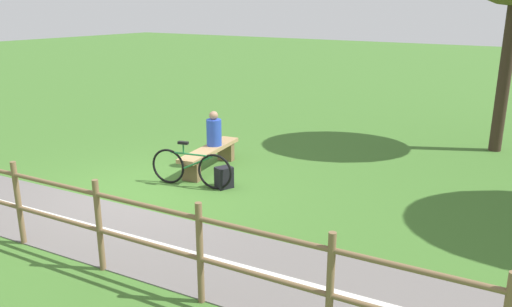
{
  "coord_description": "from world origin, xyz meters",
  "views": [
    {
      "loc": [
        6.21,
        6.48,
        3.35
      ],
      "look_at": [
        -1.22,
        1.62,
        0.72
      ],
      "focal_mm": 35.43,
      "sensor_mm": 36.0,
      "label": 1
    }
  ],
  "objects_px": {
    "person_seated": "(214,131)",
    "backpack": "(224,177)",
    "bench": "(210,154)",
    "bicycle": "(191,168)"
  },
  "relations": [
    {
      "from": "person_seated",
      "to": "bicycle",
      "type": "relative_size",
      "value": 0.45
    },
    {
      "from": "person_seated",
      "to": "backpack",
      "type": "height_order",
      "value": "person_seated"
    },
    {
      "from": "bench",
      "to": "person_seated",
      "type": "bearing_deg",
      "value": 180.0
    },
    {
      "from": "person_seated",
      "to": "bicycle",
      "type": "distance_m",
      "value": 1.32
    },
    {
      "from": "person_seated",
      "to": "bicycle",
      "type": "bearing_deg",
      "value": 7.61
    },
    {
      "from": "person_seated",
      "to": "bench",
      "type": "bearing_deg",
      "value": -0.0
    },
    {
      "from": "person_seated",
      "to": "backpack",
      "type": "xyz_separation_m",
      "value": [
        0.92,
        0.93,
        -0.6
      ]
    },
    {
      "from": "bicycle",
      "to": "backpack",
      "type": "distance_m",
      "value": 0.65
    },
    {
      "from": "person_seated",
      "to": "bicycle",
      "type": "height_order",
      "value": "person_seated"
    },
    {
      "from": "bench",
      "to": "bicycle",
      "type": "relative_size",
      "value": 1.23
    }
  ]
}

